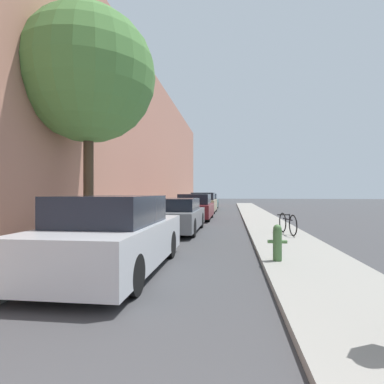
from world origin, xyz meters
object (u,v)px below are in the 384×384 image
at_px(parked_car_teal, 208,202).
at_px(bicycle, 288,223).
at_px(parked_car_champagne, 204,203).
at_px(parked_car_grey, 178,216).
at_px(parked_car_silver, 115,236).
at_px(fire_hydrant, 277,242).
at_px(street_tree_near, 88,76).
at_px(parked_car_maroon, 195,207).

distance_m(parked_car_teal, bicycle, 18.50).
distance_m(parked_car_champagne, bicycle, 13.43).
bearing_deg(parked_car_grey, parked_car_teal, 90.25).
xyz_separation_m(parked_car_silver, fire_hydrant, (3.21, 0.85, -0.19)).
distance_m(parked_car_grey, parked_car_teal, 17.02).
distance_m(parked_car_grey, street_tree_near, 5.87).
height_order(parked_car_maroon, parked_car_champagne, parked_car_champagne).
bearing_deg(bicycle, parked_car_teal, 92.82).
height_order(parked_car_maroon, fire_hydrant, parked_car_maroon).
bearing_deg(parked_car_champagne, parked_car_maroon, -89.32).
bearing_deg(parked_car_teal, parked_car_grey, -89.75).
bearing_deg(parked_car_champagne, fire_hydrant, -79.84).
bearing_deg(parked_car_teal, parked_car_maroon, -89.50).
bearing_deg(street_tree_near, fire_hydrant, -21.58).
xyz_separation_m(parked_car_grey, parked_car_champagne, (-0.05, 11.78, 0.08)).
xyz_separation_m(parked_car_grey, bicycle, (3.98, -1.03, -0.16)).
bearing_deg(street_tree_near, parked_car_silver, -56.46).
xyz_separation_m(parked_car_silver, parked_car_maroon, (0.21, 11.87, -0.01)).
relative_size(parked_car_silver, parked_car_maroon, 0.98).
relative_size(parked_car_grey, parked_car_maroon, 1.02).
relative_size(parked_car_silver, street_tree_near, 0.66).
xyz_separation_m(parked_car_maroon, parked_car_teal, (-0.10, 11.38, -0.03)).
relative_size(parked_car_teal, bicycle, 2.38).
bearing_deg(parked_car_grey, parked_car_champagne, 90.23).
xyz_separation_m(parked_car_grey, parked_car_teal, (-0.07, 17.02, 0.03)).
bearing_deg(parked_car_grey, bicycle, -14.48).
relative_size(parked_car_grey, bicycle, 2.77).
relative_size(fire_hydrant, bicycle, 0.45).
bearing_deg(fire_hydrant, parked_car_champagne, 100.16).
height_order(parked_car_teal, street_tree_near, street_tree_near).
height_order(parked_car_champagne, fire_hydrant, parked_car_champagne).
bearing_deg(parked_car_champagne, bicycle, -72.54).
xyz_separation_m(parked_car_maroon, fire_hydrant, (3.00, -11.02, -0.18)).
distance_m(parked_car_maroon, parked_car_teal, 11.38).
relative_size(parked_car_champagne, street_tree_near, 0.69).
relative_size(parked_car_grey, parked_car_champagne, 1.00).
bearing_deg(parked_car_grey, parked_car_silver, -91.70).
height_order(parked_car_maroon, street_tree_near, street_tree_near).
distance_m(parked_car_teal, street_tree_near, 20.92).
bearing_deg(parked_car_maroon, bicycle, -59.30).
bearing_deg(parked_car_silver, parked_car_teal, 89.73).
bearing_deg(parked_car_grey, parked_car_maroon, 89.74).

